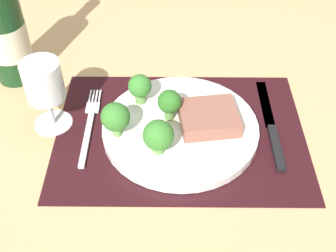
% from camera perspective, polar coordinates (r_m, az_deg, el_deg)
% --- Properties ---
extents(ground_plane, '(1.40, 1.10, 0.03)m').
position_cam_1_polar(ground_plane, '(0.78, 1.56, -1.70)').
color(ground_plane, tan).
extents(placemat, '(0.43, 0.31, 0.00)m').
position_cam_1_polar(placemat, '(0.76, 1.58, -0.84)').
color(placemat, black).
rests_on(placemat, ground_plane).
extents(plate, '(0.27, 0.27, 0.02)m').
position_cam_1_polar(plate, '(0.76, 1.60, -0.33)').
color(plate, white).
rests_on(plate, placemat).
extents(steak, '(0.11, 0.10, 0.03)m').
position_cam_1_polar(steak, '(0.75, 5.26, 1.09)').
color(steak, '#8C5647').
rests_on(steak, plate).
extents(broccoli_near_fork, '(0.04, 0.04, 0.06)m').
position_cam_1_polar(broccoli_near_fork, '(0.78, -3.64, 5.05)').
color(broccoli_near_fork, '#6B994C').
rests_on(broccoli_near_fork, plate).
extents(broccoli_front_edge, '(0.04, 0.04, 0.06)m').
position_cam_1_polar(broccoli_front_edge, '(0.74, 0.19, 3.05)').
color(broccoli_front_edge, '#5B8942').
rests_on(broccoli_front_edge, plate).
extents(broccoli_near_steak, '(0.05, 0.05, 0.06)m').
position_cam_1_polar(broccoli_near_steak, '(0.69, -1.25, -1.26)').
color(broccoli_near_steak, '#6B994C').
rests_on(broccoli_near_steak, plate).
extents(broccoli_back_left, '(0.05, 0.05, 0.06)m').
position_cam_1_polar(broccoli_back_left, '(0.71, -6.79, 1.10)').
color(broccoli_back_left, '#6B994C').
rests_on(broccoli_back_left, plate).
extents(fork, '(0.02, 0.19, 0.01)m').
position_cam_1_polar(fork, '(0.78, -10.09, 0.19)').
color(fork, silver).
rests_on(fork, placemat).
extents(knife, '(0.02, 0.23, 0.01)m').
position_cam_1_polar(knife, '(0.78, 13.25, -0.37)').
color(knife, black).
rests_on(knife, placemat).
extents(wine_bottle, '(0.08, 0.08, 0.29)m').
position_cam_1_polar(wine_bottle, '(0.88, -20.21, 11.27)').
color(wine_bottle, '#143819').
rests_on(wine_bottle, ground_plane).
extents(wine_glass, '(0.07, 0.07, 0.13)m').
position_cam_1_polar(wine_glass, '(0.75, -15.68, 5.06)').
color(wine_glass, silver).
rests_on(wine_glass, ground_plane).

